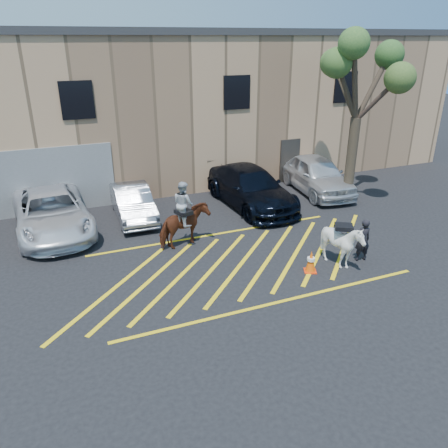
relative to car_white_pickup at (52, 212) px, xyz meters
name	(u,v)px	position (x,y,z in m)	size (l,w,h in m)	color
ground	(238,260)	(5.60, -4.84, -0.79)	(90.00, 90.00, 0.00)	black
car_white_pickup	(52,212)	(0.00, 0.00, 0.00)	(2.61, 5.65, 1.57)	silver
car_silver_sedan	(133,202)	(3.12, 0.24, -0.12)	(1.42, 4.07, 1.34)	gray
car_blue_suv	(250,187)	(8.23, -0.28, 0.04)	(2.32, 5.72, 1.66)	black
car_white_suv	(317,175)	(11.98, 0.17, 0.07)	(2.03, 5.05, 1.72)	silver
handler	(363,240)	(9.41, -6.44, -0.04)	(0.54, 0.35, 1.48)	black
warehouse	(148,103)	(5.59, 7.15, 2.87)	(32.42, 10.20, 7.30)	tan
hatching_zone	(241,263)	(5.60, -5.14, -0.78)	(12.60, 5.12, 0.01)	yellow
mounted_bay	(184,221)	(4.27, -3.14, 0.19)	(1.99, 1.36, 2.41)	#5A2A15
saddled_white	(342,244)	(8.51, -6.51, 0.00)	(1.82, 1.87, 1.56)	silver
traffic_cone	(311,261)	(7.42, -6.46, -0.42)	(0.50, 0.50, 0.73)	#FF360A
tree	(361,70)	(12.43, -1.63, 4.91)	(3.99, 4.37, 7.31)	#413527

